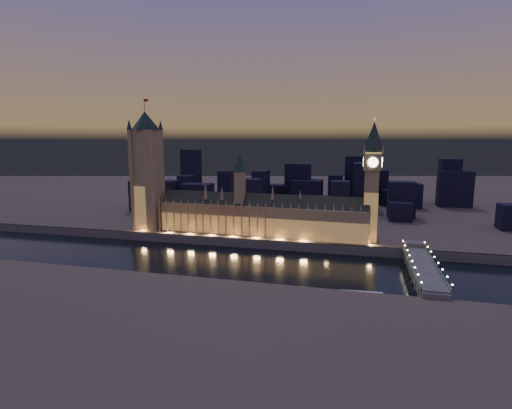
% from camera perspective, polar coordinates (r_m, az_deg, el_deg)
% --- Properties ---
extents(ground_plane, '(2000.00, 2000.00, 0.00)m').
position_cam_1_polar(ground_plane, '(329.65, -3.23, -7.99)').
color(ground_plane, black).
rests_on(ground_plane, ground).
extents(north_bank, '(2000.00, 960.00, 8.00)m').
position_cam_1_polar(north_bank, '(830.99, 7.58, 2.67)').
color(north_bank, '#4D4536').
rests_on(north_bank, ground).
extents(embankment_wall, '(2000.00, 2.50, 8.00)m').
position_cam_1_polar(embankment_wall, '(366.34, -1.30, -5.57)').
color(embankment_wall, '#554C56').
rests_on(embankment_wall, ground).
extents(palace_of_westminster, '(202.00, 29.72, 78.00)m').
position_cam_1_polar(palace_of_westminster, '(379.39, 0.46, -1.58)').
color(palace_of_westminster, '#9D7E5C').
rests_on(palace_of_westminster, north_bank).
extents(victoria_tower, '(31.68, 31.68, 129.27)m').
position_cam_1_polar(victoria_tower, '(416.96, -15.33, 5.43)').
color(victoria_tower, '#9D7E5C').
rests_on(victoria_tower, north_bank).
extents(elizabeth_tower, '(18.00, 18.00, 111.52)m').
position_cam_1_polar(elizabeth_tower, '(363.40, 16.28, 4.55)').
color(elizabeth_tower, '#9D7E5C').
rests_on(elizabeth_tower, north_bank).
extents(westminster_bridge, '(17.71, 113.00, 15.90)m').
position_cam_1_polar(westminster_bridge, '(314.17, 22.53, -8.43)').
color(westminster_bridge, '#554C56').
rests_on(westminster_bridge, ground).
extents(river_boat, '(49.84, 15.17, 4.50)m').
position_cam_1_polar(river_boat, '(260.57, 14.83, -12.70)').
color(river_boat, '#554C56').
rests_on(river_boat, ground).
extents(city_backdrop, '(443.49, 215.63, 74.30)m').
position_cam_1_polar(city_backdrop, '(555.04, 8.04, 2.15)').
color(city_backdrop, black).
rests_on(city_backdrop, north_bank).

